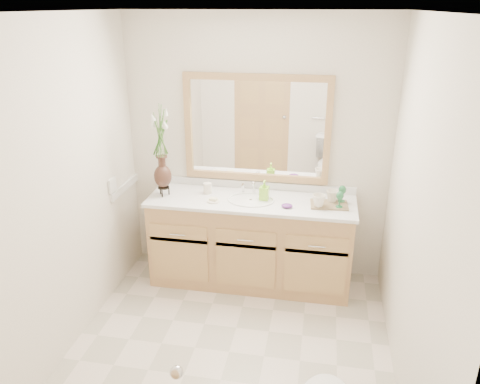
% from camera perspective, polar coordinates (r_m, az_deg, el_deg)
% --- Properties ---
extents(floor, '(2.60, 2.60, 0.00)m').
position_cam_1_polar(floor, '(3.73, -1.34, -18.90)').
color(floor, beige).
rests_on(floor, ground).
extents(ceiling, '(2.40, 2.60, 0.02)m').
position_cam_1_polar(ceiling, '(2.83, -1.80, 21.11)').
color(ceiling, white).
rests_on(ceiling, wall_back).
extents(wall_back, '(2.40, 0.02, 2.40)m').
position_cam_1_polar(wall_back, '(4.29, 2.02, 5.11)').
color(wall_back, beige).
rests_on(wall_back, floor).
extents(wall_front, '(2.40, 0.02, 2.40)m').
position_cam_1_polar(wall_front, '(2.01, -9.47, -16.60)').
color(wall_front, beige).
rests_on(wall_front, floor).
extents(wall_left, '(0.02, 2.60, 2.40)m').
position_cam_1_polar(wall_left, '(3.52, -21.05, -0.25)').
color(wall_left, beige).
rests_on(wall_left, floor).
extents(wall_right, '(0.02, 2.60, 2.40)m').
position_cam_1_polar(wall_right, '(3.09, 20.85, -3.27)').
color(wall_right, beige).
rests_on(wall_right, floor).
extents(vanity, '(1.80, 0.55, 0.80)m').
position_cam_1_polar(vanity, '(4.33, 1.32, -6.16)').
color(vanity, tan).
rests_on(vanity, floor).
extents(counter, '(1.84, 0.57, 0.03)m').
position_cam_1_polar(counter, '(4.15, 1.37, -1.11)').
color(counter, white).
rests_on(counter, vanity).
extents(sink, '(0.38, 0.34, 0.23)m').
position_cam_1_polar(sink, '(4.15, 1.33, -1.70)').
color(sink, white).
rests_on(sink, counter).
extents(mirror, '(1.32, 0.04, 0.97)m').
position_cam_1_polar(mirror, '(4.21, 2.01, 7.69)').
color(mirror, white).
rests_on(mirror, wall_back).
extents(switch_plate, '(0.02, 0.12, 0.12)m').
position_cam_1_polar(switch_plate, '(4.21, -15.32, 0.82)').
color(switch_plate, white).
rests_on(switch_plate, wall_left).
extents(door, '(0.80, 0.03, 2.00)m').
position_cam_1_polar(door, '(2.25, -16.66, -19.05)').
color(door, tan).
rests_on(door, floor).
extents(flower_vase, '(0.19, 0.19, 0.77)m').
position_cam_1_polar(flower_vase, '(4.13, -9.68, 6.33)').
color(flower_vase, black).
rests_on(flower_vase, counter).
extents(tumbler, '(0.08, 0.08, 0.10)m').
position_cam_1_polar(tumbler, '(4.28, -3.98, 0.47)').
color(tumbler, silver).
rests_on(tumbler, counter).
extents(soap_dish, '(0.11, 0.11, 0.04)m').
position_cam_1_polar(soap_dish, '(4.10, -3.26, -1.05)').
color(soap_dish, silver).
rests_on(soap_dish, counter).
extents(soap_bottle, '(0.08, 0.08, 0.16)m').
position_cam_1_polar(soap_bottle, '(4.12, 2.97, 0.11)').
color(soap_bottle, '#94E335').
rests_on(soap_bottle, counter).
extents(purple_dish, '(0.12, 0.11, 0.03)m').
position_cam_1_polar(purple_dish, '(4.00, 5.75, -1.68)').
color(purple_dish, '#62297D').
rests_on(purple_dish, counter).
extents(tray, '(0.33, 0.23, 0.02)m').
position_cam_1_polar(tray, '(4.09, 10.81, -1.53)').
color(tray, brown).
rests_on(tray, counter).
extents(mug_left, '(0.13, 0.12, 0.11)m').
position_cam_1_polar(mug_left, '(4.01, 9.59, -0.98)').
color(mug_left, silver).
rests_on(mug_left, tray).
extents(mug_right, '(0.14, 0.14, 0.11)m').
position_cam_1_polar(mug_right, '(4.12, 11.19, -0.43)').
color(mug_right, silver).
rests_on(mug_right, tray).
extents(goblet_front, '(0.06, 0.06, 0.14)m').
position_cam_1_polar(goblet_front, '(4.01, 12.08, -0.55)').
color(goblet_front, '#226738').
rests_on(goblet_front, tray).
extents(goblet_back, '(0.07, 0.07, 0.15)m').
position_cam_1_polar(goblet_back, '(4.13, 12.36, 0.14)').
color(goblet_back, '#226738').
rests_on(goblet_back, tray).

